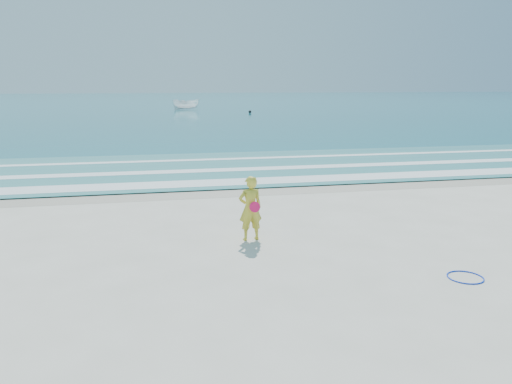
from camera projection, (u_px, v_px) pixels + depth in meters
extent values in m
plane|color=silver|center=(277.00, 283.00, 10.00)|extent=(400.00, 400.00, 0.00)
cube|color=#B2A893|center=(218.00, 191.00, 18.61)|extent=(400.00, 2.40, 0.00)
cube|color=#19727F|center=(161.00, 101.00, 110.40)|extent=(400.00, 190.00, 0.04)
cube|color=#59B7AD|center=(204.00, 168.00, 23.38)|extent=(400.00, 10.00, 0.01)
cube|color=white|center=(214.00, 183.00, 19.84)|extent=(400.00, 1.40, 0.01)
cube|color=white|center=(206.00, 170.00, 22.61)|extent=(400.00, 0.90, 0.01)
cube|color=white|center=(199.00, 160.00, 25.77)|extent=(400.00, 0.60, 0.01)
torus|color=#0C34D8|center=(465.00, 277.00, 10.27)|extent=(0.87, 0.87, 0.03)
imported|color=white|center=(186.00, 104.00, 75.14)|extent=(4.46, 2.73, 1.62)
sphere|color=black|center=(250.00, 112.00, 65.95)|extent=(0.39, 0.39, 0.39)
imported|color=gold|center=(250.00, 208.00, 12.61)|extent=(0.64, 0.46, 1.66)
cylinder|color=#FF1659|center=(255.00, 207.00, 12.44)|extent=(0.27, 0.08, 0.27)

